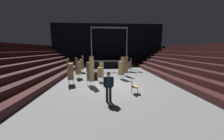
# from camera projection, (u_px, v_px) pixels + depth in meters

# --- Properties ---
(ground_plane) EXTENTS (22.00, 30.00, 0.10)m
(ground_plane) POSITION_uv_depth(u_px,v_px,m) (114.00, 85.00, 10.14)
(ground_plane) COLOR slate
(arena_end_wall) EXTENTS (22.00, 0.30, 8.00)m
(arena_end_wall) POSITION_uv_depth(u_px,v_px,m) (108.00, 44.00, 24.24)
(arena_end_wall) COLOR black
(arena_end_wall) RESTS_ON ground_plane
(bleacher_bank_left) EXTENTS (6.00, 24.00, 3.60)m
(bleacher_bank_left) POSITION_uv_depth(u_px,v_px,m) (20.00, 63.00, 10.31)
(bleacher_bank_left) COLOR black
(bleacher_bank_left) RESTS_ON ground_plane
(bleacher_bank_right) EXTENTS (6.00, 24.00, 3.60)m
(bleacher_bank_right) POSITION_uv_depth(u_px,v_px,m) (198.00, 62.00, 11.33)
(bleacher_bank_right) COLOR black
(bleacher_bank_right) RESTS_ON ground_plane
(stage_riser) EXTENTS (5.97, 3.17, 6.31)m
(stage_riser) POSITION_uv_depth(u_px,v_px,m) (109.00, 63.00, 20.40)
(stage_riser) COLOR black
(stage_riser) RESTS_ON ground_plane
(man_with_tie) EXTENTS (0.57, 0.25, 1.73)m
(man_with_tie) POSITION_uv_depth(u_px,v_px,m) (109.00, 85.00, 6.62)
(man_with_tie) COLOR black
(man_with_tie) RESTS_ON ground_plane
(chair_stack_front_left) EXTENTS (0.57, 0.57, 1.79)m
(chair_stack_front_left) POSITION_uv_depth(u_px,v_px,m) (101.00, 72.00, 11.00)
(chair_stack_front_left) COLOR #B2B5BA
(chair_stack_front_left) RESTS_ON ground_plane
(chair_stack_front_right) EXTENTS (0.47, 0.47, 2.14)m
(chair_stack_front_right) POSITION_uv_depth(u_px,v_px,m) (92.00, 66.00, 14.12)
(chair_stack_front_right) COLOR #B2B5BA
(chair_stack_front_right) RESTS_ON ground_plane
(chair_stack_mid_left) EXTENTS (0.60, 0.60, 1.79)m
(chair_stack_mid_left) POSITION_uv_depth(u_px,v_px,m) (129.00, 65.00, 16.20)
(chair_stack_mid_left) COLOR #B2B5BA
(chair_stack_mid_left) RESTS_ON ground_plane
(chair_stack_mid_right) EXTENTS (0.52, 0.52, 2.14)m
(chair_stack_mid_right) POSITION_uv_depth(u_px,v_px,m) (82.00, 64.00, 15.65)
(chair_stack_mid_right) COLOR #B2B5BA
(chair_stack_mid_right) RESTS_ON ground_plane
(chair_stack_mid_centre) EXTENTS (0.48, 0.48, 2.22)m
(chair_stack_mid_centre) POSITION_uv_depth(u_px,v_px,m) (70.00, 71.00, 10.12)
(chair_stack_mid_centre) COLOR #B2B5BA
(chair_stack_mid_centre) RESTS_ON ground_plane
(chair_stack_rear_left) EXTENTS (0.58, 0.58, 2.22)m
(chair_stack_rear_left) POSITION_uv_depth(u_px,v_px,m) (125.00, 66.00, 13.45)
(chair_stack_rear_left) COLOR #B2B5BA
(chair_stack_rear_left) RESTS_ON ground_plane
(chair_stack_rear_right) EXTENTS (0.62, 0.62, 2.14)m
(chair_stack_rear_right) POSITION_uv_depth(u_px,v_px,m) (78.00, 68.00, 12.37)
(chair_stack_rear_right) COLOR #B2B5BA
(chair_stack_rear_right) RESTS_ON ground_plane
(chair_stack_rear_centre) EXTENTS (0.62, 0.62, 2.39)m
(chair_stack_rear_centre) POSITION_uv_depth(u_px,v_px,m) (90.00, 71.00, 9.77)
(chair_stack_rear_centre) COLOR #B2B5BA
(chair_stack_rear_centre) RESTS_ON ground_plane
(chair_stack_aisle_left) EXTENTS (0.62, 0.62, 2.22)m
(chair_stack_aisle_left) POSITION_uv_depth(u_px,v_px,m) (121.00, 68.00, 12.02)
(chair_stack_aisle_left) COLOR #B2B5BA
(chair_stack_aisle_left) RESTS_ON ground_plane
(equipment_road_case) EXTENTS (1.07, 0.93, 0.72)m
(equipment_road_case) POSITION_uv_depth(u_px,v_px,m) (92.00, 76.00, 11.93)
(equipment_road_case) COLOR black
(equipment_road_case) RESTS_ON ground_plane
(loose_chair_near_man) EXTENTS (0.52, 0.52, 0.95)m
(loose_chair_near_man) POSITION_uv_depth(u_px,v_px,m) (134.00, 85.00, 8.09)
(loose_chair_near_man) COLOR #B2B5BA
(loose_chair_near_man) RESTS_ON ground_plane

